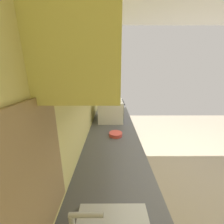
{
  "coord_description": "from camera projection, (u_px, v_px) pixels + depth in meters",
  "views": [
    {
      "loc": [
        -1.78,
        1.31,
        1.68
      ],
      "look_at": [
        -0.24,
        1.31,
        1.21
      ],
      "focal_mm": 21.48,
      "sensor_mm": 36.0,
      "label": 1
    }
  ],
  "objects": [
    {
      "name": "microwave",
      "position": [
        111.0,
        110.0,
        2.19
      ],
      "size": [
        0.5,
        0.38,
        0.32
      ],
      "color": "white",
      "rests_on": "counter_run"
    },
    {
      "name": "wall_back",
      "position": [
        84.0,
        94.0,
        1.79
      ],
      "size": [
        4.18,
        0.12,
        2.79
      ],
      "primitive_type": "cube",
      "color": "#E3D880",
      "rests_on": "ground_plane"
    },
    {
      "name": "bowl",
      "position": [
        116.0,
        134.0,
        1.65
      ],
      "size": [
        0.16,
        0.16,
        0.04
      ],
      "color": "#D84C47",
      "rests_on": "counter_run"
    },
    {
      "name": "upper_cabinets",
      "position": [
        98.0,
        53.0,
        1.29
      ],
      "size": [
        1.82,
        0.33,
        0.59
      ],
      "color": "#EBE77B"
    },
    {
      "name": "ground_plane",
      "position": [
        191.0,
        178.0,
        2.2
      ],
      "size": [
        6.5,
        6.5,
        0.0
      ],
      "primitive_type": "plane",
      "color": "gray"
    },
    {
      "name": "window_back_wall",
      "position": [
        30.0,
        188.0,
        0.47
      ],
      "size": [
        0.52,
        0.02,
        0.6
      ],
      "color": "#997A4C"
    },
    {
      "name": "oven_range",
      "position": [
        112.0,
        119.0,
        3.57
      ],
      "size": [
        0.64,
        0.64,
        1.1
      ],
      "color": "black",
      "rests_on": "ground_plane"
    },
    {
      "name": "counter_run",
      "position": [
        112.0,
        172.0,
        1.7
      ],
      "size": [
        3.29,
        0.64,
        0.92
      ],
      "color": "#ECDF7A",
      "rests_on": "ground_plane"
    }
  ]
}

